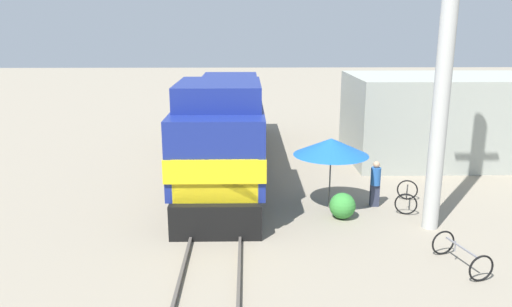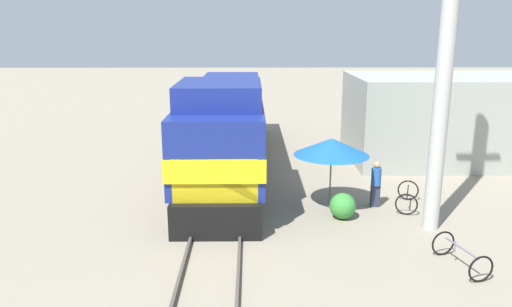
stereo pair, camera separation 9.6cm
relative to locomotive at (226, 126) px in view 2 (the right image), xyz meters
name	(u,v)px [view 2 (the right image)]	position (x,y,z in m)	size (l,w,h in m)	color
ground_plane	(220,210)	(0.00, -5.15, -1.88)	(120.00, 120.00, 0.00)	gray
rail_near	(199,208)	(-0.72, -5.15, -1.80)	(0.08, 35.85, 0.15)	#4C4742
rail_far	(241,208)	(0.72, -5.15, -1.80)	(0.08, 35.85, 0.15)	#4C4742
locomotive	(226,126)	(0.00, 0.00, 0.00)	(2.98, 16.36, 4.28)	black
utility_pole	(448,29)	(6.61, -6.79, 4.14)	(1.80, 0.48, 11.94)	#B2B2AD
vendor_umbrella	(332,147)	(3.75, -5.01, 0.29)	(2.54, 2.54, 2.46)	#4C4C4C
billboard_sign	(392,109)	(7.35, 0.77, 0.61)	(2.56, 0.12, 3.20)	#595959
shrub_cluster	(343,206)	(4.02, -5.97, -1.45)	(0.85, 0.85, 0.85)	#388C38
person_bystander	(376,182)	(5.35, -4.87, -1.01)	(0.34, 0.34, 1.61)	#2D3347
bicycle	(407,197)	(6.45, -4.96, -1.50)	(1.22, 1.75, 0.73)	black
bicycle_spare	(461,255)	(6.46, -9.43, -1.52)	(1.05, 1.71, 0.70)	black
building_block_distant	(444,118)	(9.99, 1.39, 0.08)	(8.55, 5.37, 3.91)	#999E93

